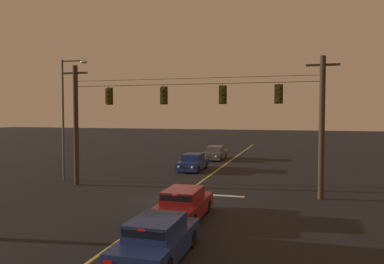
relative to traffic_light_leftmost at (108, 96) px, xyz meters
The scene contains 13 objects.
ground_plane 8.35m from the traffic_light_leftmost, 24.68° to the right, with size 180.00×180.00×0.00m, color black.
lane_centre_stripe 9.99m from the traffic_light_leftmost, 48.41° to the left, with size 0.14×60.00×0.01m, color #D1C64C.
stop_bar_paint 9.37m from the traffic_light_leftmost, ahead, with size 3.40×0.36×0.01m, color silver.
signal_span_assembly 5.63m from the traffic_light_leftmost, ahead, with size 17.36×0.32×7.98m.
traffic_light_leftmost is the anchor object (origin of this frame).
traffic_light_left_inner 3.76m from the traffic_light_leftmost, ahead, with size 0.48×0.41×1.22m.
traffic_light_centre 7.49m from the traffic_light_leftmost, ahead, with size 0.48×0.41×1.22m.
traffic_light_right_inner 10.75m from the traffic_light_leftmost, ahead, with size 0.48×0.41×1.22m.
car_waiting_near_lane 10.39m from the traffic_light_leftmost, 40.11° to the right, with size 1.80×4.33×1.39m.
car_oncoming_lead 10.47m from the traffic_light_leftmost, 68.27° to the left, with size 1.80×4.42×1.39m.
car_oncoming_trailing 17.37m from the traffic_light_leftmost, 77.35° to the left, with size 1.80×4.42×1.39m.
car_waiting_second_near 13.89m from the traffic_light_leftmost, 54.96° to the right, with size 1.80×4.33×1.39m.
street_lamp_corner 4.28m from the traffic_light_leftmost, 162.34° to the left, with size 2.11×0.30×8.61m.
Camera 1 is at (6.43, -19.41, 4.81)m, focal length 34.92 mm.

